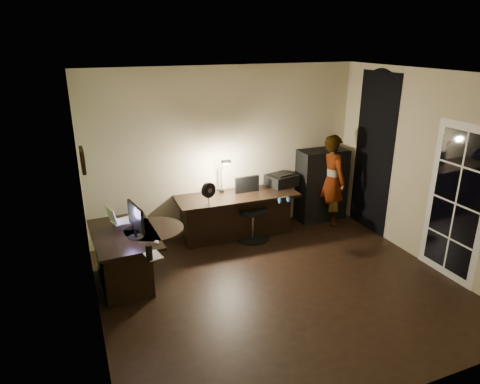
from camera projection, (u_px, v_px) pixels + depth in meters
name	position (u px, v px, depth m)	size (l,w,h in m)	color
floor	(281.00, 288.00, 5.61)	(4.50, 4.00, 0.01)	black
ceiling	(289.00, 74.00, 4.68)	(4.50, 4.00, 0.01)	silver
wall_back	(226.00, 152.00, 6.89)	(4.50, 0.01, 2.70)	#C3B58E
wall_front	(402.00, 270.00, 3.40)	(4.50, 0.01, 2.70)	#C3B58E
wall_left	(88.00, 219.00, 4.34)	(0.01, 4.00, 2.70)	#C3B58E
wall_right	(428.00, 170.00, 5.94)	(0.01, 4.00, 2.70)	#C3B58E
green_wall_overlay	(89.00, 219.00, 4.35)	(0.00, 4.00, 2.70)	#455B2A
arched_doorway	(373.00, 154.00, 6.96)	(0.01, 0.90, 2.60)	black
french_door	(456.00, 204.00, 5.56)	(0.02, 0.92, 2.10)	white
framed_picture	(82.00, 160.00, 4.58)	(0.04, 0.30, 0.25)	black
desk_left	(126.00, 258.00, 5.60)	(0.78, 1.26, 0.73)	black
desk_right	(237.00, 216.00, 6.91)	(1.94, 0.68, 0.73)	black
cabinet	(321.00, 185.00, 7.54)	(0.84, 0.42, 1.27)	black
laptop_stand	(124.00, 225.00, 5.63)	(0.24, 0.20, 0.10)	silver
laptop	(123.00, 214.00, 5.57)	(0.30, 0.28, 0.21)	silver
monitor	(135.00, 226.00, 5.31)	(0.10, 0.48, 0.32)	black
mouse	(157.00, 242.00, 5.22)	(0.06, 0.09, 0.03)	silver
phone	(129.00, 234.00, 5.47)	(0.07, 0.14, 0.01)	black
pen	(134.00, 248.00, 5.10)	(0.01, 0.14, 0.01)	black
speaker	(149.00, 253.00, 4.79)	(0.08, 0.08, 0.20)	black
notepad	(153.00, 256.00, 4.92)	(0.17, 0.23, 0.01)	silver
desk_fan	(208.00, 194.00, 6.34)	(0.23, 0.13, 0.36)	black
headphones	(284.00, 199.00, 6.51)	(0.19, 0.08, 0.09)	#205381
printer	(282.00, 179.00, 7.22)	(0.48, 0.38, 0.21)	black
desk_lamp	(221.00, 174.00, 6.79)	(0.16, 0.29, 0.64)	black
office_chair	(253.00, 210.00, 6.80)	(0.55, 0.55, 0.99)	black
person	(331.00, 180.00, 7.30)	(0.56, 0.38, 1.58)	#D8A88C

